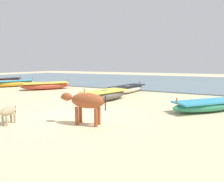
# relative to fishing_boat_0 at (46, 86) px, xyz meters

# --- Properties ---
(ground) EXTENTS (80.00, 80.00, 0.00)m
(ground) POSITION_rel_fishing_boat_0_xyz_m (6.90, -5.10, -0.31)
(ground) COLOR beige
(sea_water) EXTENTS (60.00, 20.00, 0.08)m
(sea_water) POSITION_rel_fishing_boat_0_xyz_m (6.90, 12.52, -0.27)
(sea_water) COLOR slate
(sea_water) RESTS_ON ground
(fishing_boat_0) EXTENTS (3.16, 3.71, 0.77)m
(fishing_boat_0) POSITION_rel_fishing_boat_0_xyz_m (0.00, 0.00, 0.00)
(fishing_boat_0) COLOR #B74733
(fishing_boat_0) RESTS_ON ground
(fishing_boat_1) EXTENTS (2.00, 3.24, 0.77)m
(fishing_boat_1) POSITION_rel_fishing_boat_0_xyz_m (6.49, -2.03, 0.00)
(fishing_boat_1) COLOR #5B5651
(fishing_boat_1) RESTS_ON ground
(fishing_boat_2) EXTENTS (2.36, 3.73, 0.76)m
(fishing_boat_2) POSITION_rel_fishing_boat_0_xyz_m (-4.15, 0.19, -0.00)
(fishing_boat_2) COLOR gold
(fishing_boat_2) RESTS_ON ground
(fishing_boat_4) EXTENTS (1.68, 3.92, 0.71)m
(fishing_boat_4) POSITION_rel_fishing_boat_0_xyz_m (6.48, 1.24, -0.03)
(fishing_boat_4) COLOR beige
(fishing_boat_4) RESTS_ON ground
(fishing_boat_5) EXTENTS (2.12, 4.16, 0.78)m
(fishing_boat_5) POSITION_rel_fishing_boat_0_xyz_m (-7.42, 1.17, 0.01)
(fishing_boat_5) COLOR #B74733
(fishing_boat_5) RESTS_ON ground
(fishing_boat_6) EXTENTS (3.13, 3.24, 0.66)m
(fishing_boat_6) POSITION_rel_fishing_boat_0_xyz_m (11.60, -2.16, -0.05)
(fishing_boat_6) COLOR #338C66
(fishing_boat_6) RESTS_ON ground
(cow_adult_rust) EXTENTS (1.63, 0.63, 1.06)m
(cow_adult_rust) POSITION_rel_fishing_boat_0_xyz_m (8.03, -6.03, 0.45)
(cow_adult_rust) COLOR #9E4C28
(cow_adult_rust) RESTS_ON ground
(calf_far_dun) EXTENTS (0.43, 0.89, 0.59)m
(calf_far_dun) POSITION_rel_fishing_boat_0_xyz_m (5.77, -7.24, 0.12)
(calf_far_dun) COLOR tan
(calf_far_dun) RESTS_ON ground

